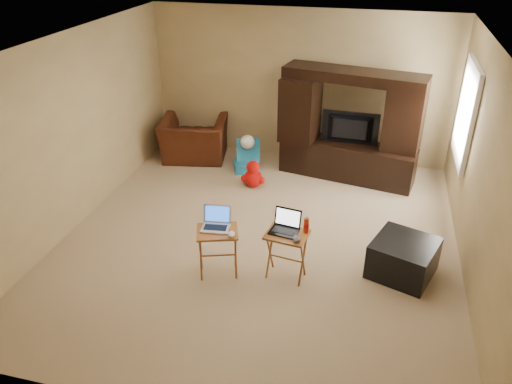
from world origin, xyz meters
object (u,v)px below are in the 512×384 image
(plush_toy, at_px, (253,174))
(mouse_left, at_px, (231,234))
(laptop_right, at_px, (284,223))
(tray_table_right, at_px, (286,255))
(water_bottle, at_px, (306,225))
(push_toy, at_px, (390,167))
(child_rocker, at_px, (246,156))
(laptop_left, at_px, (215,220))
(television, at_px, (349,129))
(entertainment_center, at_px, (350,126))
(ottoman, at_px, (403,258))
(tray_table_left, at_px, (218,252))
(recliner, at_px, (194,139))
(mouse_right, at_px, (297,239))

(plush_toy, xyz_separation_m, mouse_left, (0.35, -2.30, 0.41))
(plush_toy, xyz_separation_m, laptop_right, (0.90, -2.08, 0.50))
(tray_table_right, height_order, water_bottle, water_bottle)
(laptop_right, xyz_separation_m, water_bottle, (0.24, 0.06, -0.03))
(push_toy, xyz_separation_m, laptop_right, (-1.16, -2.89, 0.51))
(child_rocker, relative_size, laptop_left, 1.64)
(mouse_left, bearing_deg, water_bottle, 20.13)
(laptop_right, bearing_deg, water_bottle, 22.71)
(television, bearing_deg, plush_toy, 28.13)
(entertainment_center, relative_size, tray_table_right, 3.57)
(ottoman, distance_m, laptop_left, 2.23)
(child_rocker, xyz_separation_m, water_bottle, (1.39, -2.54, 0.43))
(entertainment_center, distance_m, tray_table_left, 3.23)
(laptop_right, bearing_deg, child_rocker, 122.56)
(television, height_order, mouse_left, television)
(ottoman, xyz_separation_m, mouse_left, (-1.90, -0.60, 0.41))
(push_toy, bearing_deg, plush_toy, -146.88)
(recliner, distance_m, ottoman, 4.29)
(tray_table_right, bearing_deg, child_rocker, 122.50)
(entertainment_center, xyz_separation_m, laptop_right, (-0.48, -2.78, -0.15))
(ottoman, bearing_deg, television, 110.35)
(child_rocker, bearing_deg, entertainment_center, -13.62)
(push_toy, bearing_deg, mouse_right, -96.54)
(television, bearing_deg, child_rocker, 7.15)
(tray_table_right, distance_m, laptop_left, 0.91)
(tray_table_right, bearing_deg, laptop_right, 161.47)
(entertainment_center, xyz_separation_m, mouse_left, (-1.02, -3.01, -0.25))
(tray_table_right, xyz_separation_m, laptop_left, (-0.80, -0.11, 0.42))
(recliner, relative_size, ottoman, 1.61)
(push_toy, distance_m, mouse_right, 3.21)
(child_rocker, relative_size, mouse_right, 4.26)
(push_toy, distance_m, tray_table_right, 3.12)
(push_toy, relative_size, tray_table_left, 0.91)
(television, xyz_separation_m, tray_table_left, (-1.21, -2.89, -0.53))
(tray_table_left, xyz_separation_m, mouse_right, (0.90, 0.02, 0.32))
(push_toy, height_order, mouse_right, mouse_right)
(ottoman, distance_m, mouse_right, 1.35)
(laptop_left, bearing_deg, tray_table_right, 0.90)
(television, distance_m, mouse_right, 2.90)
(recliner, relative_size, laptop_right, 3.51)
(television, relative_size, laptop_left, 2.82)
(laptop_left, height_order, mouse_left, laptop_left)
(child_rocker, xyz_separation_m, tray_table_left, (0.42, -2.76, 0.04))
(laptop_right, relative_size, mouse_left, 2.56)
(laptop_left, distance_m, laptop_right, 0.78)
(child_rocker, relative_size, plush_toy, 1.17)
(tray_table_left, xyz_separation_m, tray_table_right, (0.77, 0.14, -0.00))
(push_toy, height_order, tray_table_left, tray_table_left)
(push_toy, height_order, ottoman, ottoman)
(tray_table_left, distance_m, laptop_right, 0.86)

